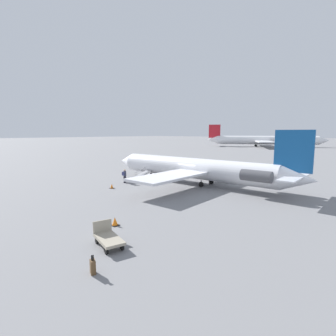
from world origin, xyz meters
TOP-DOWN VIEW (x-y plane):
  - ground_plane at (0.00, 0.00)m, footprint 600.00×600.00m
  - airplane_main at (-0.88, -0.03)m, footprint 27.20×20.38m
  - airplane_far_center at (26.71, -88.16)m, footprint 46.21×36.83m
  - boarding_stairs at (6.22, 3.99)m, footprint 1.16×4.05m
  - passenger at (6.41, 5.39)m, footprint 0.36×0.54m
  - luggage_cart at (-7.41, 17.60)m, footprint 2.41×1.63m
  - suitcase at (-9.33, 19.78)m, footprint 0.42×0.34m
  - traffic_cone_near_stairs at (4.97, 8.39)m, footprint 0.47×0.47m
  - traffic_cone_near_cart at (-5.03, 15.38)m, footprint 0.53×0.53m

SIDE VIEW (x-z plane):
  - ground_plane at x=0.00m, z-range 0.00..0.00m
  - traffic_cone_near_stairs at x=4.97m, z-range -0.02..0.50m
  - traffic_cone_near_cart at x=-5.03m, z-range -0.02..0.55m
  - suitcase at x=-9.33m, z-range -0.11..0.77m
  - boarding_stairs at x=6.22m, z-range -0.46..1.19m
  - luggage_cart at x=-7.41m, z-range -0.15..1.07m
  - passenger at x=6.41m, z-range 0.13..1.87m
  - airplane_main at x=-0.88m, z-range -1.31..5.22m
  - airplane_far_center at x=26.71m, z-range -1.97..7.75m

